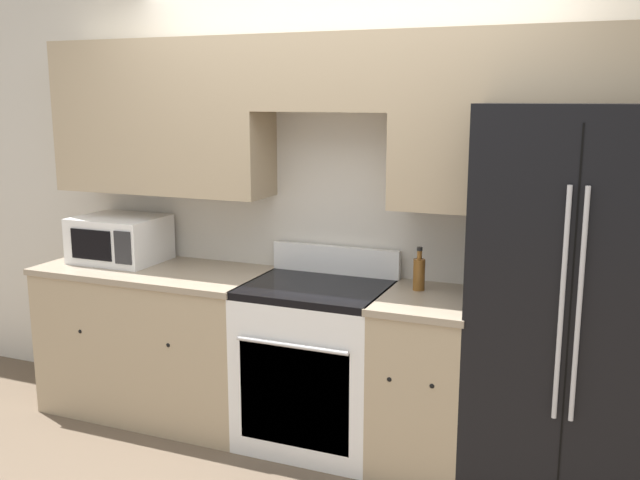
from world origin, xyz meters
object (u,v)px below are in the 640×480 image
(refrigerator, at_px, (574,304))
(bottle, at_px, (419,273))
(oven_range, at_px, (317,364))
(microwave, at_px, (120,239))

(refrigerator, bearing_deg, bottle, 174.65)
(oven_range, xyz_separation_m, microwave, (-1.34, 0.08, 0.58))
(oven_range, relative_size, microwave, 2.05)
(refrigerator, distance_m, bottle, 0.78)
(oven_range, distance_m, refrigerator, 1.39)
(oven_range, relative_size, refrigerator, 0.57)
(microwave, relative_size, bottle, 2.25)
(bottle, bearing_deg, refrigerator, -5.35)
(refrigerator, xyz_separation_m, microwave, (-2.64, 0.03, 0.10))
(oven_range, distance_m, microwave, 1.46)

